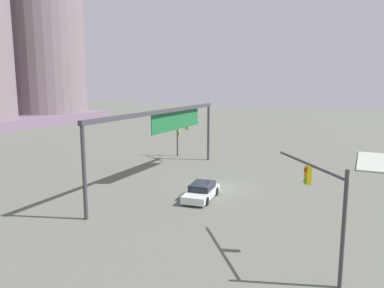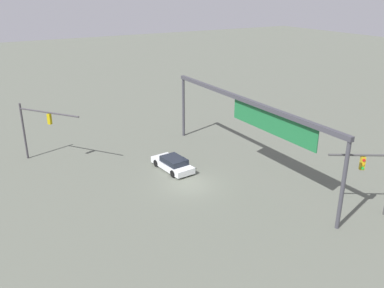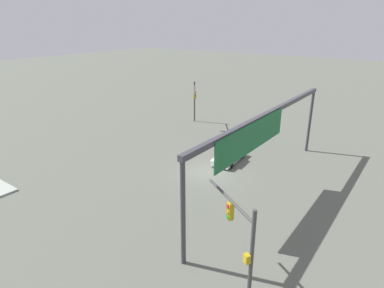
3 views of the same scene
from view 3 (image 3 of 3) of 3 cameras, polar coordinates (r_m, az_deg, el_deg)
ground_plane at (r=30.04m, az=2.70°, el=-4.98°), size 215.69×215.69×0.00m
traffic_signal_near_corner at (r=42.74m, az=0.46°, el=8.16°), size 5.44×4.04×5.42m
traffic_signal_opposite_side at (r=16.41m, az=8.49°, el=-15.23°), size 2.84×3.97×5.29m
overhead_sign_gantry at (r=24.79m, az=12.40°, el=2.74°), size 21.80×0.43×6.65m
sedan_car_approaching at (r=32.30m, az=6.35°, el=-2.08°), size 4.63×2.27×1.21m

